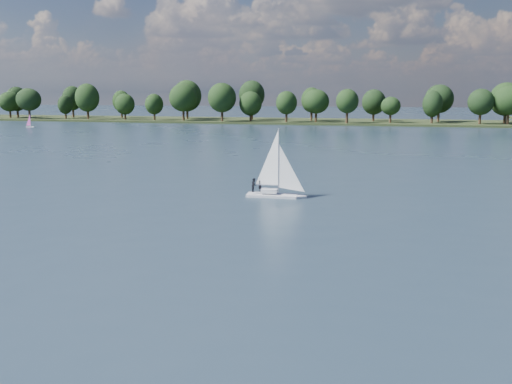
% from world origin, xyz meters
% --- Properties ---
extents(ground, '(700.00, 700.00, 0.00)m').
position_xyz_m(ground, '(0.00, 100.00, 0.00)').
color(ground, '#233342').
rests_on(ground, ground).
extents(far_shore, '(660.00, 40.00, 1.50)m').
position_xyz_m(far_shore, '(0.00, 212.00, 0.00)').
color(far_shore, black).
rests_on(far_shore, ground).
extents(sailboat, '(6.20, 1.94, 8.08)m').
position_xyz_m(sailboat, '(-10.04, 52.03, 2.26)').
color(sailboat, silver).
rests_on(sailboat, ground).
extents(dinghy_pink, '(3.05, 1.44, 4.71)m').
position_xyz_m(dinghy_pink, '(-116.54, 157.82, 1.11)').
color(dinghy_pink, silver).
rests_on(dinghy_pink, ground).
extents(treeline, '(563.09, 74.18, 18.14)m').
position_xyz_m(treeline, '(-4.87, 208.38, 8.16)').
color(treeline, black).
rests_on(treeline, ground).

